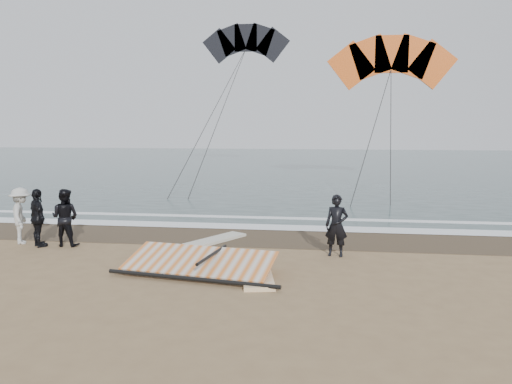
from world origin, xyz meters
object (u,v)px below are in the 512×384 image
man_main (337,226)px  sail_rig (198,263)px  board_white (257,273)px  board_cream (216,240)px

man_main → sail_rig: man_main is taller
sail_rig → man_main: bearing=29.3°
board_white → sail_rig: size_ratio=0.59×
man_main → board_cream: bearing=170.8°
man_main → sail_rig: size_ratio=0.41×
man_main → board_white: 2.79m
man_main → board_white: size_ratio=0.69×
man_main → sail_rig: 3.78m
board_white → board_cream: 3.54m
man_main → board_white: man_main is taller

